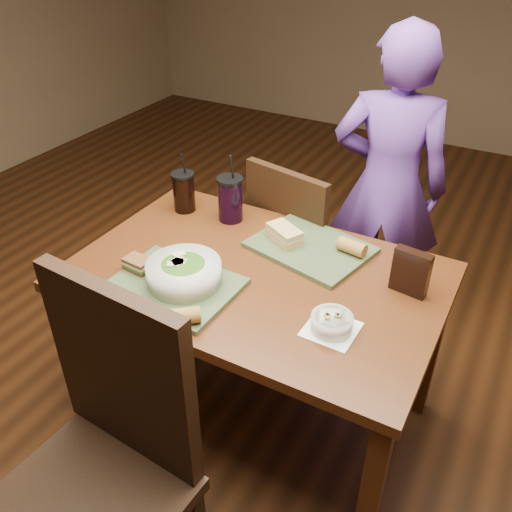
{
  "coord_description": "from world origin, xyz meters",
  "views": [
    {
      "loc": [
        0.76,
        -1.37,
        1.87
      ],
      "look_at": [
        0.0,
        0.0,
        0.82
      ],
      "focal_mm": 38.0,
      "sensor_mm": 36.0,
      "label": 1
    }
  ],
  "objects_px": {
    "chair_far": "(294,247)",
    "baguette_far": "(352,247)",
    "sandwich_far": "(284,234)",
    "cup_cola": "(184,192)",
    "tray_near": "(174,286)",
    "dining_table": "(256,293)",
    "chair_near": "(104,455)",
    "soup_bowl": "(332,323)",
    "baguette_near": "(183,316)",
    "salad_bowl": "(184,271)",
    "diner": "(388,187)",
    "sandwich_near": "(138,264)",
    "tray_far": "(310,247)",
    "cup_berry": "(230,199)",
    "chip_bag": "(411,272)"
  },
  "relations": [
    {
      "from": "tray_far",
      "to": "baguette_near",
      "type": "xyz_separation_m",
      "value": [
        -0.16,
        -0.6,
        0.04
      ]
    },
    {
      "from": "cup_berry",
      "to": "baguette_far",
      "type": "bearing_deg",
      "value": -2.96
    },
    {
      "from": "sandwich_near",
      "to": "cup_cola",
      "type": "distance_m",
      "value": 0.48
    },
    {
      "from": "salad_bowl",
      "to": "soup_bowl",
      "type": "relative_size",
      "value": 1.59
    },
    {
      "from": "tray_far",
      "to": "baguette_far",
      "type": "height_order",
      "value": "baguette_far"
    },
    {
      "from": "sandwich_far",
      "to": "cup_cola",
      "type": "bearing_deg",
      "value": 174.83
    },
    {
      "from": "tray_near",
      "to": "tray_far",
      "type": "distance_m",
      "value": 0.54
    },
    {
      "from": "cup_cola",
      "to": "dining_table",
      "type": "bearing_deg",
      "value": -27.97
    },
    {
      "from": "chair_far",
      "to": "baguette_far",
      "type": "bearing_deg",
      "value": -38.13
    },
    {
      "from": "chair_near",
      "to": "diner",
      "type": "distance_m",
      "value": 1.7
    },
    {
      "from": "sandwich_far",
      "to": "cup_cola",
      "type": "height_order",
      "value": "cup_cola"
    },
    {
      "from": "diner",
      "to": "salad_bowl",
      "type": "distance_m",
      "value": 1.16
    },
    {
      "from": "dining_table",
      "to": "chair_far",
      "type": "bearing_deg",
      "value": 100.5
    },
    {
      "from": "chair_far",
      "to": "tray_near",
      "type": "distance_m",
      "value": 0.8
    },
    {
      "from": "chair_far",
      "to": "tray_far",
      "type": "relative_size",
      "value": 2.24
    },
    {
      "from": "chair_far",
      "to": "diner",
      "type": "relative_size",
      "value": 0.64
    },
    {
      "from": "soup_bowl",
      "to": "baguette_near",
      "type": "relative_size",
      "value": 1.54
    },
    {
      "from": "sandwich_near",
      "to": "sandwich_far",
      "type": "bearing_deg",
      "value": 49.0
    },
    {
      "from": "chair_near",
      "to": "chair_far",
      "type": "distance_m",
      "value": 1.31
    },
    {
      "from": "tray_near",
      "to": "sandwich_far",
      "type": "distance_m",
      "value": 0.48
    },
    {
      "from": "cup_berry",
      "to": "cup_cola",
      "type": "bearing_deg",
      "value": -173.54
    },
    {
      "from": "chair_far",
      "to": "chip_bag",
      "type": "relative_size",
      "value": 5.81
    },
    {
      "from": "dining_table",
      "to": "sandwich_near",
      "type": "xyz_separation_m",
      "value": [
        -0.36,
        -0.21,
        0.13
      ]
    },
    {
      "from": "chair_near",
      "to": "soup_bowl",
      "type": "bearing_deg",
      "value": 57.25
    },
    {
      "from": "chair_far",
      "to": "soup_bowl",
      "type": "relative_size",
      "value": 5.86
    },
    {
      "from": "salad_bowl",
      "to": "sandwich_far",
      "type": "height_order",
      "value": "salad_bowl"
    },
    {
      "from": "soup_bowl",
      "to": "sandwich_far",
      "type": "relative_size",
      "value": 1.0
    },
    {
      "from": "baguette_near",
      "to": "cup_berry",
      "type": "distance_m",
      "value": 0.69
    },
    {
      "from": "tray_near",
      "to": "cup_cola",
      "type": "xyz_separation_m",
      "value": [
        -0.29,
        0.48,
        0.08
      ]
    },
    {
      "from": "sandwich_near",
      "to": "baguette_near",
      "type": "height_order",
      "value": "baguette_near"
    },
    {
      "from": "dining_table",
      "to": "sandwich_far",
      "type": "xyz_separation_m",
      "value": [
        0.0,
        0.21,
        0.14
      ]
    },
    {
      "from": "tray_near",
      "to": "salad_bowl",
      "type": "relative_size",
      "value": 1.65
    },
    {
      "from": "chair_far",
      "to": "chip_bag",
      "type": "height_order",
      "value": "chair_far"
    },
    {
      "from": "cup_cola",
      "to": "diner",
      "type": "bearing_deg",
      "value": 43.3
    },
    {
      "from": "soup_bowl",
      "to": "diner",
      "type": "bearing_deg",
      "value": 98.16
    },
    {
      "from": "sandwich_far",
      "to": "baguette_far",
      "type": "bearing_deg",
      "value": 9.11
    },
    {
      "from": "chair_near",
      "to": "cup_berry",
      "type": "xyz_separation_m",
      "value": [
        -0.23,
        1.05,
        0.23
      ]
    },
    {
      "from": "sandwich_near",
      "to": "baguette_far",
      "type": "height_order",
      "value": "baguette_far"
    },
    {
      "from": "salad_bowl",
      "to": "chip_bag",
      "type": "relative_size",
      "value": 1.57
    },
    {
      "from": "dining_table",
      "to": "cup_berry",
      "type": "xyz_separation_m",
      "value": [
        -0.28,
        0.28,
        0.19
      ]
    },
    {
      "from": "tray_far",
      "to": "cup_berry",
      "type": "xyz_separation_m",
      "value": [
        -0.38,
        0.05,
        0.09
      ]
    },
    {
      "from": "dining_table",
      "to": "tray_near",
      "type": "relative_size",
      "value": 3.1
    },
    {
      "from": "salad_bowl",
      "to": "cup_cola",
      "type": "height_order",
      "value": "cup_cola"
    },
    {
      "from": "sandwich_near",
      "to": "cup_berry",
      "type": "xyz_separation_m",
      "value": [
        0.09,
        0.49,
        0.05
      ]
    },
    {
      "from": "sandwich_far",
      "to": "soup_bowl",
      "type": "bearing_deg",
      "value": -47.0
    },
    {
      "from": "baguette_near",
      "to": "cup_cola",
      "type": "height_order",
      "value": "cup_cola"
    },
    {
      "from": "diner",
      "to": "tray_far",
      "type": "xyz_separation_m",
      "value": [
        -0.09,
        -0.67,
        0.02
      ]
    },
    {
      "from": "baguette_near",
      "to": "salad_bowl",
      "type": "bearing_deg",
      "value": 124.55
    },
    {
      "from": "sandwich_near",
      "to": "cup_cola",
      "type": "xyz_separation_m",
      "value": [
        -0.13,
        0.46,
        0.05
      ]
    },
    {
      "from": "tray_near",
      "to": "cup_cola",
      "type": "distance_m",
      "value": 0.56
    }
  ]
}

